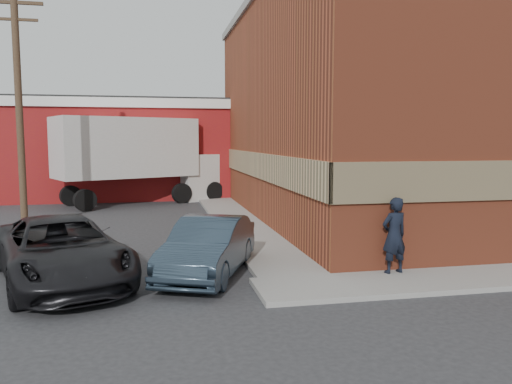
{
  "coord_description": "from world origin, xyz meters",
  "views": [
    {
      "loc": [
        -2.62,
        -11.15,
        3.33
      ],
      "look_at": [
        0.36,
        3.39,
        1.77
      ],
      "focal_mm": 35.0,
      "sensor_mm": 36.0,
      "label": 1
    }
  ],
  "objects": [
    {
      "name": "box_truck",
      "position": [
        -3.22,
        15.49,
        2.55
      ],
      "size": [
        9.23,
        6.14,
        4.42
      ],
      "rotation": [
        0.0,
        0.0,
        0.43
      ],
      "color": "silver",
      "rests_on": "ground"
    },
    {
      "name": "utility_pole",
      "position": [
        -7.5,
        9.0,
        4.75
      ],
      "size": [
        2.0,
        0.26,
        9.0
      ],
      "color": "#503D28",
      "rests_on": "ground"
    },
    {
      "name": "sidewalk_west",
      "position": [
        0.6,
        9.0,
        0.06
      ],
      "size": [
        1.8,
        18.0,
        0.12
      ],
      "primitive_type": "cube",
      "color": "gray",
      "rests_on": "ground"
    },
    {
      "name": "warehouse",
      "position": [
        -6.0,
        20.0,
        2.81
      ],
      "size": [
        16.3,
        8.3,
        5.6
      ],
      "color": "maroon",
      "rests_on": "ground"
    },
    {
      "name": "ground",
      "position": [
        0.0,
        0.0,
        0.0
      ],
      "size": [
        90.0,
        90.0,
        0.0
      ],
      "primitive_type": "plane",
      "color": "#28282B",
      "rests_on": "ground"
    },
    {
      "name": "brick_building",
      "position": [
        8.5,
        9.0,
        4.68
      ],
      "size": [
        14.25,
        18.25,
        9.36
      ],
      "color": "#953F26",
      "rests_on": "ground"
    },
    {
      "name": "sedan",
      "position": [
        -1.35,
        0.86,
        0.71
      ],
      "size": [
        3.0,
        4.54,
        1.41
      ],
      "primitive_type": "imported",
      "rotation": [
        0.0,
        0.0,
        -0.38
      ],
      "color": "#2A3947",
      "rests_on": "ground"
    },
    {
      "name": "suv_a",
      "position": [
        -4.78,
        0.92,
        0.76
      ],
      "size": [
        4.23,
        6.02,
        1.53
      ],
      "primitive_type": "imported",
      "rotation": [
        0.0,
        0.0,
        0.34
      ],
      "color": "black",
      "rests_on": "ground"
    },
    {
      "name": "man",
      "position": [
        3.01,
        -0.25,
        1.04
      ],
      "size": [
        0.74,
        0.56,
        1.84
      ],
      "primitive_type": "imported",
      "rotation": [
        0.0,
        0.0,
        3.33
      ],
      "color": "black",
      "rests_on": "sidewalk_south"
    }
  ]
}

